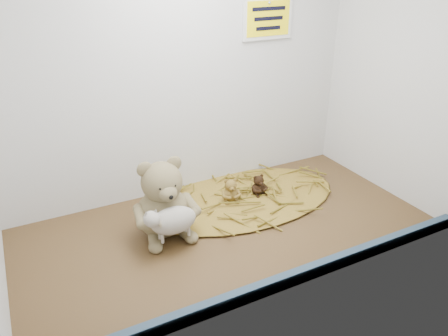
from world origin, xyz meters
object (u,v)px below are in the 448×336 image
mini_teddy_tan (231,189)px  mini_teddy_brown (258,184)px  main_teddy (162,197)px  toy_lamb (174,220)px

mini_teddy_tan → mini_teddy_brown: 10.34cm
main_teddy → toy_lamb: (0.00, -8.43, -2.88)cm
mini_teddy_brown → main_teddy: bearing=-172.4°
mini_teddy_brown → toy_lamb: bearing=-159.8°
toy_lamb → mini_teddy_brown: bearing=21.7°
mini_teddy_brown → mini_teddy_tan: bearing=176.3°
toy_lamb → mini_teddy_tan: 29.33cm
main_teddy → toy_lamb: 8.90cm
main_teddy → mini_teddy_tan: main_teddy is taller
toy_lamb → main_teddy: bearing=90.0°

